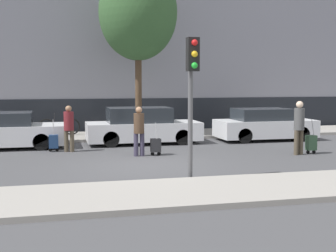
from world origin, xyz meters
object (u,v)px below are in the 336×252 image
pedestrian_right (299,124)px  traffic_light (192,79)px  bare_tree_near_crossing (138,13)px  parked_bicycle (59,127)px  pedestrian_left (69,126)px  pedestrian_center (139,128)px  trolley_center (156,145)px  trolley_left (54,142)px  parked_car_1 (142,127)px  trolley_right (311,143)px  parked_car_2 (264,125)px  parked_car_0 (2,131)px

pedestrian_right → traffic_light: traffic_light is taller
pedestrian_right → bare_tree_near_crossing: 8.51m
parked_bicycle → traffic_light: bearing=-72.4°
pedestrian_right → parked_bicycle: (-7.67, 6.57, -0.53)m
pedestrian_left → bare_tree_near_crossing: bare_tree_near_crossing is taller
pedestrian_center → trolley_center: size_ratio=1.47×
pedestrian_left → trolley_left: pedestrian_left is taller
parked_car_1 → trolley_right: size_ratio=3.79×
trolley_right → parked_bicycle: bearing=141.8°
parked_car_1 → pedestrian_right: pedestrian_right is taller
parked_car_2 → bare_tree_near_crossing: (-4.89, 2.12, 4.69)m
bare_tree_near_crossing → traffic_light: bearing=-91.9°
parked_car_2 → parked_bicycle: 8.69m
parked_car_2 → bare_tree_near_crossing: bare_tree_near_crossing is taller
trolley_center → traffic_light: 4.55m
parked_car_1 → trolley_center: (-0.11, -2.99, -0.33)m
pedestrian_right → pedestrian_center: bearing=-23.5°
pedestrian_center → trolley_right: pedestrian_center is taller
pedestrian_center → trolley_center: 0.80m
pedestrian_center → parked_bicycle: 6.14m
parked_car_0 → parked_car_1: (5.19, 0.10, 0.04)m
parked_car_2 → pedestrian_right: (-0.57, -3.82, 0.39)m
bare_tree_near_crossing → parked_car_1: bearing=-96.1°
parked_bicycle → trolley_center: bearing=-61.6°
parked_car_2 → parked_bicycle: parked_car_2 is taller
trolley_left → parked_bicycle: 3.94m
parked_car_0 → pedestrian_left: pedestrian_left is taller
trolley_center → parked_bicycle: bearing=118.4°
trolley_right → bare_tree_near_crossing: (-4.85, 5.82, 4.95)m
trolley_center → pedestrian_right: size_ratio=0.62×
bare_tree_near_crossing → trolley_left: bearing=-137.3°
pedestrian_left → traffic_light: (2.76, -5.53, 1.58)m
parked_car_0 → parked_car_1: size_ratio=1.00×
traffic_light → parked_car_2: bearing=53.0°
traffic_light → pedestrian_right: bearing=33.6°
pedestrian_left → trolley_left: size_ratio=1.43×
trolley_center → parked_car_2: bearing=28.8°
parked_car_0 → traffic_light: (5.11, -6.91, 1.86)m
pedestrian_center → parked_bicycle: bearing=-64.3°
trolley_right → parked_bicycle: trolley_right is taller
trolley_center → traffic_light: size_ratio=0.32×
trolley_left → trolley_right: bearing=-16.6°
parked_car_1 → trolley_right: (5.06, -3.83, -0.29)m
trolley_center → bare_tree_near_crossing: (0.32, 4.99, 4.98)m
parked_car_1 → trolley_center: 3.01m
parked_car_1 → pedestrian_left: (-2.84, -1.47, 0.24)m
parked_car_0 → pedestrian_center: 5.37m
trolley_left → pedestrian_left: bearing=-17.5°
pedestrian_center → parked_car_1: bearing=-100.7°
traffic_light → trolley_right: bearing=31.7°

